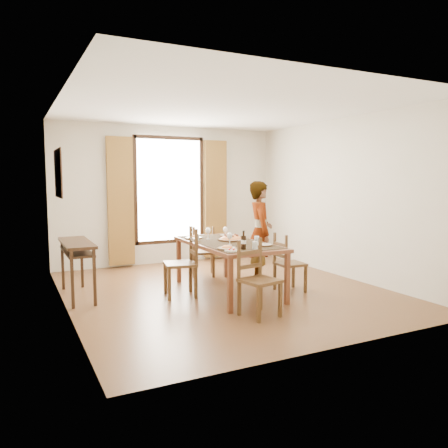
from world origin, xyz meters
name	(u,v)px	position (x,y,z in m)	size (l,w,h in m)	color
ground	(225,290)	(0.00, 0.00, 0.00)	(5.00, 5.00, 0.00)	#452215
room_shell	(220,188)	(0.00, 0.13, 1.54)	(4.60, 5.10, 2.74)	beige
console_table	(77,250)	(-2.03, 0.60, 0.68)	(0.38, 1.20, 0.80)	#301E10
dining_table	(228,246)	(0.00, -0.11, 0.69)	(0.97, 1.95, 0.76)	brown
chair_west	(183,264)	(-0.67, 0.00, 0.46)	(0.51, 0.51, 0.99)	#53381B
chair_north	(203,253)	(0.11, 1.04, 0.41)	(0.50, 0.50, 0.87)	#53381B
chair_south	(258,281)	(-0.17, -1.26, 0.43)	(0.49, 0.49, 0.93)	#53381B
chair_east	(288,265)	(0.83, -0.46, 0.41)	(0.40, 0.40, 0.87)	#53381B
man	(260,232)	(0.74, 0.21, 0.82)	(0.56, 0.69, 1.64)	#94969C
plate_sw	(227,247)	(-0.31, -0.70, 0.78)	(0.27, 0.27, 0.05)	silver
plate_se	(263,244)	(0.28, -0.65, 0.78)	(0.27, 0.27, 0.05)	silver
plate_nw	(194,237)	(-0.31, 0.45, 0.78)	(0.27, 0.27, 0.05)	silver
plate_ne	(228,234)	(0.28, 0.45, 0.78)	(0.27, 0.27, 0.05)	silver
pasta_platter	(231,237)	(0.11, -0.01, 0.81)	(0.40, 0.40, 0.10)	red
caprese_plate	(232,249)	(-0.32, -0.87, 0.78)	(0.20, 0.20, 0.04)	silver
wine_glass_a	(230,239)	(-0.13, -0.43, 0.85)	(0.08, 0.08, 0.18)	white
wine_glass_b	(225,232)	(0.13, 0.23, 0.85)	(0.08, 0.08, 0.18)	white
wine_glass_c	(208,233)	(-0.15, 0.25, 0.85)	(0.08, 0.08, 0.18)	white
tumbler_a	(257,240)	(0.32, -0.40, 0.81)	(0.07, 0.07, 0.10)	silver
tumbler_b	(197,237)	(-0.35, 0.22, 0.81)	(0.07, 0.07, 0.10)	silver
tumbler_c	(255,245)	(0.02, -0.86, 0.81)	(0.07, 0.07, 0.10)	silver
wine_bottle	(244,240)	(-0.12, -0.81, 0.88)	(0.07, 0.07, 0.25)	black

